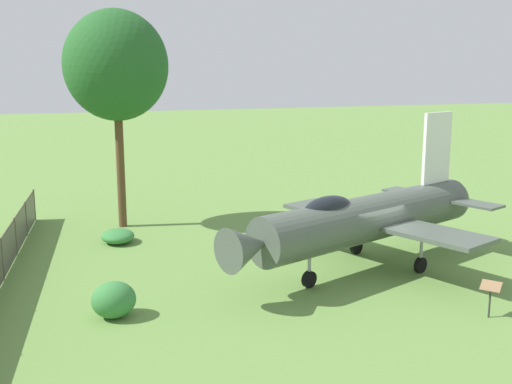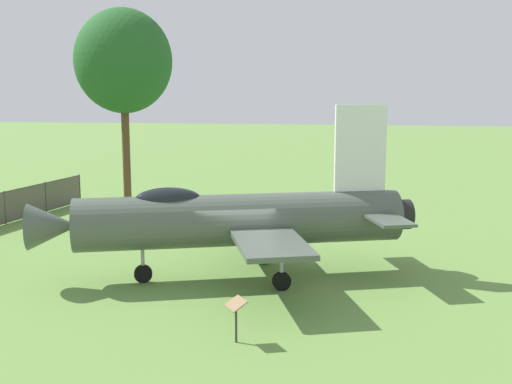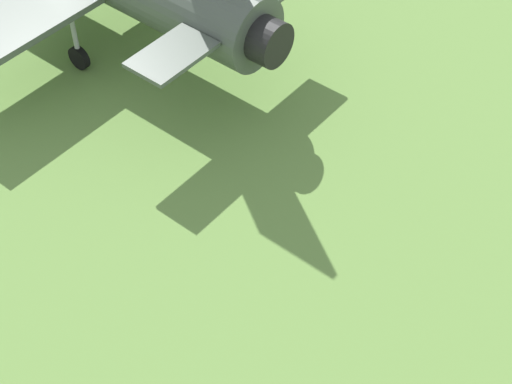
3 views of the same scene
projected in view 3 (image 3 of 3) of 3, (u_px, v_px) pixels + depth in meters
name	position (u px, v px, depth m)	size (l,w,h in m)	color
ground_plane	(98.00, 22.00, 20.55)	(200.00, 200.00, 0.00)	#668E42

